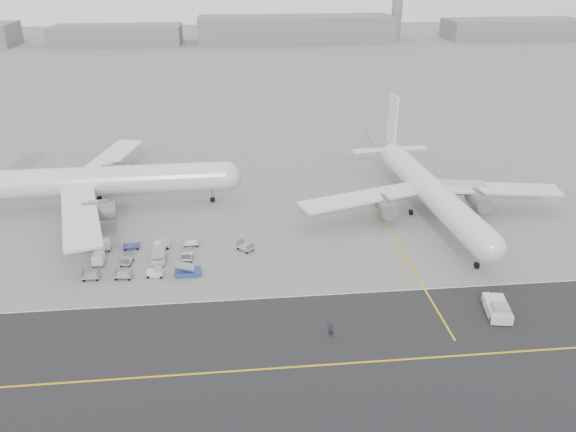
{
  "coord_description": "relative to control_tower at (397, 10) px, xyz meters",
  "views": [
    {
      "loc": [
        1.49,
        -73.12,
        47.27
      ],
      "look_at": [
        10.21,
        12.0,
        6.79
      ],
      "focal_mm": 35.0,
      "sensor_mm": 36.0,
      "label": 1
    }
  ],
  "objects": [
    {
      "name": "pushback_tug",
      "position": [
        -61.84,
        -274.67,
        -15.29
      ],
      "size": [
        4.11,
        8.33,
        2.35
      ],
      "rotation": [
        0.0,
        0.0,
        -0.19
      ],
      "color": "beige",
      "rests_on": "ground"
    },
    {
      "name": "horizon_buildings",
      "position": [
        -70.0,
        -5.0,
        -16.25
      ],
      "size": [
        520.0,
        28.0,
        28.0
      ],
      "primitive_type": null,
      "color": "gray",
      "rests_on": "ground"
    },
    {
      "name": "control_tower",
      "position": [
        0.0,
        0.0,
        0.0
      ],
      "size": [
        7.0,
        7.0,
        31.25
      ],
      "color": "gray",
      "rests_on": "ground"
    },
    {
      "name": "stray_dolly",
      "position": [
        -97.17,
        -251.87,
        -16.25
      ],
      "size": [
        3.15,
        3.21,
        1.71
      ],
      "primitive_type": null,
      "rotation": [
        0.0,
        0.0,
        0.75
      ],
      "color": "silver",
      "rests_on": "ground"
    },
    {
      "name": "gse_cluster",
      "position": [
        -114.29,
        -254.32,
        -16.25
      ],
      "size": [
        23.41,
        17.87,
        2.09
      ],
      "primitive_type": null,
      "rotation": [
        0.0,
        0.0,
        -0.02
      ],
      "color": "#9C9DA2",
      "rests_on": "ground"
    },
    {
      "name": "ground_crew_a",
      "position": [
        -86.45,
        -277.3,
        -15.28
      ],
      "size": [
        0.73,
        0.5,
        1.95
      ],
      "primitive_type": "imported",
      "rotation": [
        0.0,
        0.0,
        -0.05
      ],
      "color": "black",
      "rests_on": "ground"
    },
    {
      "name": "airliner_b",
      "position": [
        -60.92,
        -240.69,
        -10.94
      ],
      "size": [
        52.69,
        53.42,
        18.42
      ],
      "rotation": [
        0.0,
        0.0,
        0.07
      ],
      "color": "white",
      "rests_on": "ground"
    },
    {
      "name": "airliner_a",
      "position": [
        -126.38,
        -230.65,
        -10.47
      ],
      "size": [
        58.18,
        57.52,
        20.06
      ],
      "rotation": [
        0.0,
        0.0,
        1.59
      ],
      "color": "white",
      "rests_on": "ground"
    },
    {
      "name": "taxiway",
      "position": [
        -94.98,
        -282.98,
        -16.24
      ],
      "size": [
        220.0,
        59.0,
        0.03
      ],
      "color": "#2A2A2C",
      "rests_on": "ground"
    },
    {
      "name": "ground",
      "position": [
        -100.0,
        -265.0,
        -16.25
      ],
      "size": [
        700.0,
        700.0,
        0.0
      ],
      "primitive_type": "plane",
      "color": "gray",
      "rests_on": "ground"
    },
    {
      "name": "jet_bridge",
      "position": [
        -55.13,
        -237.38,
        -12.38
      ],
      "size": [
        14.89,
        5.02,
        5.55
      ],
      "rotation": [
        0.0,
        0.0,
        -0.17
      ],
      "color": "gray",
      "rests_on": "ground"
    }
  ]
}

